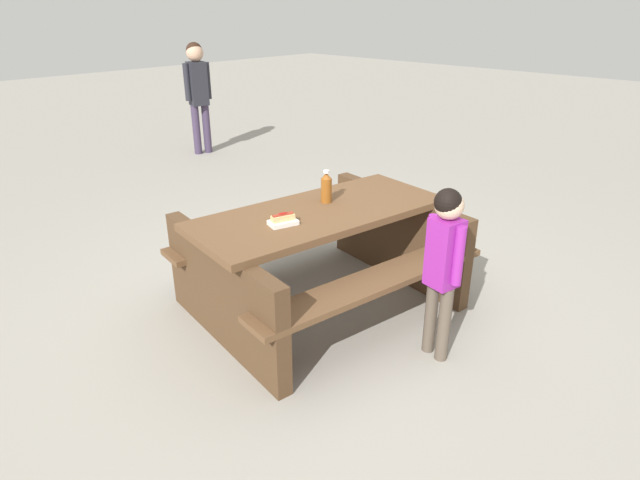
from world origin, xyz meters
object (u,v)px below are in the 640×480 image
Objects in this scene: picnic_table at (320,250)px; soda_bottle at (326,188)px; child_in_coat at (444,253)px; bystander_adult at (197,84)px; hotdog_tray at (283,220)px.

picnic_table is 8.50× the size of soda_bottle.
bystander_adult is at bearing -109.82° from child_in_coat.
bystander_adult reaches higher than picnic_table.
soda_bottle is 4.57m from bystander_adult.
picnic_table is at bearing -86.24° from child_in_coat.
bystander_adult is (-2.30, -4.30, 0.21)m from hotdog_tray.
hotdog_tray reaches higher than picnic_table.
picnic_table is 1.28× the size of bystander_adult.
soda_bottle is 0.52m from hotdog_tray.
picnic_table is 0.99m from child_in_coat.
soda_bottle is at bearing -169.52° from hotdog_tray.
child_in_coat reaches higher than hotdog_tray.
hotdog_tray is at bearing -66.05° from child_in_coat.
bystander_adult is (-1.80, -4.20, 0.14)m from soda_bottle.
bystander_adult reaches higher than soda_bottle.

